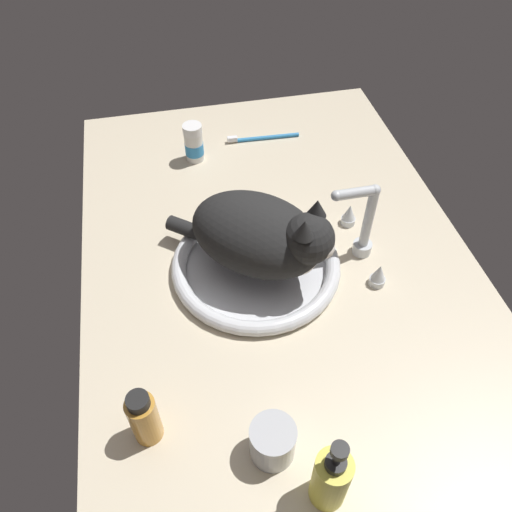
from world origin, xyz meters
TOP-DOWN VIEW (x-y plane):
  - countertop at (0.00, 0.00)cm, footprint 117.96×81.06cm
  - sink_basin at (4.27, -5.24)cm, footprint 34.53×34.53cm
  - faucet at (4.27, 16.92)cm, footprint 20.92×10.68cm
  - cat at (5.33, -3.89)cm, footprint 30.18×32.82cm
  - soap_pump_bottle at (49.41, -4.23)cm, footprint 5.37×5.37cm
  - metal_jar at (41.57, -10.67)cm, footprint 7.21×7.21cm
  - amber_bottle at (34.59, -29.30)cm, footprint 4.62×4.62cm
  - pill_bottle at (-35.15, -12.58)cm, footprint 4.75×4.75cm
  - toothbrush at (-39.70, 5.76)cm, footprint 2.00×19.22cm

SIDE VIEW (x-z plane):
  - countertop at x=0.00cm, z-range 0.00..3.00cm
  - toothbrush at x=-39.70cm, z-range 2.76..4.46cm
  - sink_basin at x=4.27cm, z-range 2.84..5.85cm
  - metal_jar at x=41.57cm, z-range 3.02..10.22cm
  - pill_bottle at x=-35.15cm, z-range 2.65..12.57cm
  - amber_bottle at x=34.59cm, z-range 2.64..14.57cm
  - soap_pump_bottle at x=49.41cm, z-range 0.70..17.80cm
  - faucet at x=4.27cm, z-range 0.96..19.25cm
  - cat at x=5.33cm, z-range 4.72..22.55cm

